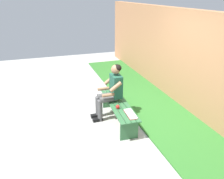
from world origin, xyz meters
name	(u,v)px	position (x,y,z in m)	size (l,w,h in m)	color
ground_plane	(67,107)	(1.04, 1.00, -0.02)	(10.00, 7.00, 0.04)	#9E9E99
grass_strip	(164,112)	(0.00, -1.15, 0.01)	(9.00, 1.60, 0.03)	#2D6B28
brick_wall	(183,58)	(0.50, -1.85, 1.15)	(9.50, 0.24, 2.30)	#B27A51
bench_near	(119,108)	(0.00, 0.00, 0.33)	(1.66, 0.48, 0.43)	#2D6038
person_seated	(111,90)	(0.23, 0.10, 0.68)	(0.50, 0.69, 1.24)	#1E513D
apple	(118,107)	(-0.21, 0.10, 0.47)	(0.08, 0.08, 0.08)	red
book_open	(131,114)	(-0.52, -0.06, 0.44)	(0.42, 0.18, 0.02)	white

